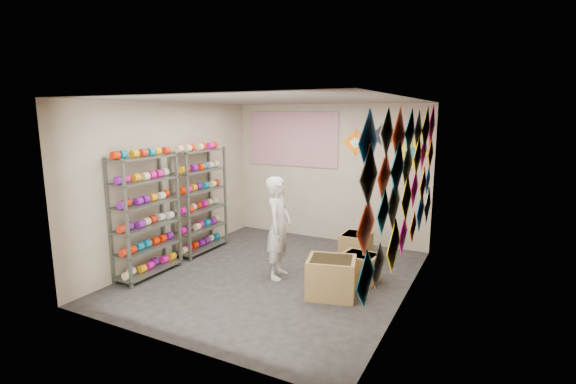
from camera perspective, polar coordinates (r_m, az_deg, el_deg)
The scene contains 12 objects.
ground at distance 6.69m, azimuth -1.97°, elevation -11.36°, with size 4.50×4.50×0.00m, color black.
room_walls at distance 6.27m, azimuth -2.07°, elevation 2.73°, with size 4.50×4.50×4.50m.
shelf_rack_front at distance 6.81m, azimuth -18.85°, elevation -3.15°, with size 0.40×1.10×1.90m, color #4C5147.
shelf_rack_back at distance 7.75m, azimuth -11.95°, elevation -1.19°, with size 0.40×1.10×1.90m, color #4C5147.
string_spools at distance 7.25m, azimuth -15.21°, elevation -1.38°, with size 0.12×2.36×0.12m.
kite_wall_display at distance 5.64m, azimuth 16.10°, elevation 1.60°, with size 0.06×4.26×2.04m.
back_wall_kites at distance 7.90m, azimuth 13.30°, elevation 6.32°, with size 1.60×0.02×0.85m.
poster at distance 8.57m, azimuth 0.55°, elevation 7.24°, with size 2.00×0.01×1.10m, color #7B51B1.
shopkeeper at distance 6.40m, azimuth -1.31°, elevation -4.90°, with size 0.48×0.64×1.58m, color beige.
carton_a at distance 5.93m, azimuth 5.93°, elevation -11.53°, with size 0.65×0.55×0.55m, color brown.
carton_b at distance 6.51m, azimuth 9.81°, elevation -10.15°, with size 0.52×0.43×0.43m, color brown.
carton_c at distance 7.42m, azimuth 9.26°, elevation -7.37°, with size 0.48×0.53×0.46m, color brown.
Camera 1 is at (3.03, -5.42, 2.50)m, focal length 26.00 mm.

